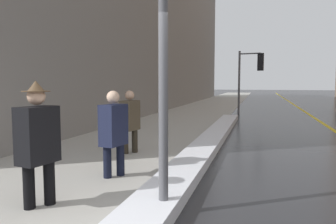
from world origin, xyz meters
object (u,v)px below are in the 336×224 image
object	(u,v)px
pedestrian_in_glasses	(114,130)
pedestrian_trailing	(130,119)
pedestrian_in_fedora	(38,139)
traffic_light_near	(253,69)

from	to	relation	value
pedestrian_in_glasses	pedestrian_trailing	bearing A→B (deg)	-155.31
pedestrian_in_fedora	pedestrian_trailing	world-z (taller)	pedestrian_in_fedora
traffic_light_near	pedestrian_in_fedora	size ratio (longest dim) A/B	1.98
pedestrian_in_glasses	pedestrian_trailing	xyz separation A→B (m)	(-0.48, 1.91, -0.02)
pedestrian_in_glasses	pedestrian_trailing	world-z (taller)	pedestrian_in_glasses
pedestrian_in_glasses	pedestrian_trailing	size ratio (longest dim) A/B	1.03
pedestrian_in_fedora	pedestrian_in_glasses	distance (m)	1.60
traffic_light_near	pedestrian_in_fedora	bearing A→B (deg)	-90.30
traffic_light_near	pedestrian_in_fedora	distance (m)	14.52
pedestrian_in_glasses	pedestrian_in_fedora	bearing A→B (deg)	-2.30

